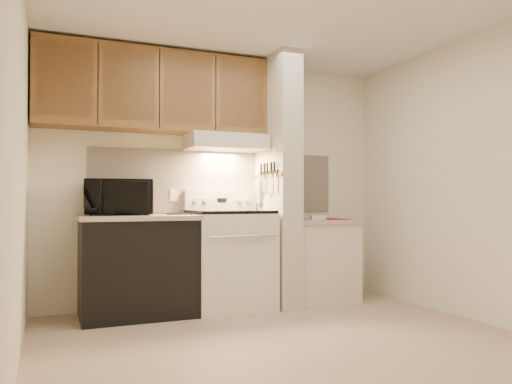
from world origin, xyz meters
TOP-DOWN VIEW (x-y plane):
  - floor at (0.00, 0.00)m, footprint 3.60×3.60m
  - ceiling at (0.00, 0.00)m, footprint 3.60×3.60m
  - wall_back at (0.00, 1.50)m, footprint 3.60×2.50m
  - wall_left at (-1.80, 0.00)m, footprint 0.02×3.00m
  - wall_right at (1.80, 0.00)m, footprint 0.02×3.00m
  - backsplash at (0.00, 1.49)m, footprint 2.60×0.02m
  - range_body at (0.00, 1.16)m, footprint 0.76×0.65m
  - oven_window at (0.00, 0.84)m, footprint 0.50×0.01m
  - oven_handle at (0.00, 0.80)m, footprint 0.65×0.02m
  - cooktop at (0.00, 1.16)m, footprint 0.74×0.64m
  - range_backguard at (0.00, 1.44)m, footprint 0.76×0.08m
  - range_display at (0.00, 1.40)m, footprint 0.10×0.01m
  - range_knob_left_outer at (-0.28, 1.40)m, footprint 0.05×0.02m
  - range_knob_left_inner at (-0.18, 1.40)m, footprint 0.05×0.02m
  - range_knob_right_inner at (0.18, 1.40)m, footprint 0.05×0.02m
  - range_knob_right_outer at (0.28, 1.40)m, footprint 0.05×0.02m
  - dishwasher_front at (-0.88, 1.17)m, footprint 1.00×0.63m
  - left_countertop at (-0.88, 1.17)m, footprint 1.04×0.67m
  - spoon_rest at (-0.48, 1.22)m, footprint 0.25×0.14m
  - teal_jar at (-1.23, 1.39)m, footprint 0.12×0.12m
  - outlet at (-0.48, 1.48)m, footprint 0.08×0.01m
  - microwave at (-1.03, 1.31)m, footprint 0.64×0.48m
  - partition_pillar at (0.51, 1.15)m, footprint 0.22×0.70m
  - pillar_trim at (0.39, 1.15)m, footprint 0.01×0.70m
  - knife_strip at (0.39, 1.10)m, footprint 0.02×0.42m
  - knife_blade_a at (0.38, 0.93)m, footprint 0.01×0.03m
  - knife_handle_a at (0.38, 0.94)m, footprint 0.02×0.02m
  - knife_blade_b at (0.38, 1.03)m, footprint 0.01×0.04m
  - knife_handle_b at (0.38, 1.01)m, footprint 0.02×0.02m
  - knife_blade_c at (0.38, 1.10)m, footprint 0.01×0.04m
  - knife_handle_c at (0.38, 1.11)m, footprint 0.02×0.02m
  - knife_blade_d at (0.38, 1.19)m, footprint 0.01×0.04m
  - knife_handle_d at (0.38, 1.17)m, footprint 0.02×0.02m
  - knife_blade_e at (0.38, 1.25)m, footprint 0.01×0.04m
  - knife_handle_e at (0.38, 1.26)m, footprint 0.02×0.02m
  - oven_mitt at (0.38, 1.32)m, footprint 0.03×0.10m
  - right_cab_base at (0.97, 1.15)m, footprint 0.70×0.60m
  - right_countertop at (0.97, 1.15)m, footprint 0.74×0.64m
  - red_folder at (1.07, 1.00)m, footprint 0.27×0.33m
  - white_box at (0.92, 1.05)m, footprint 0.18×0.14m
  - range_hood at (0.00, 1.28)m, footprint 0.78×0.44m
  - hood_lip at (0.00, 1.07)m, footprint 0.78×0.04m
  - upper_cabinets at (-0.69, 1.32)m, footprint 2.18×0.33m
  - cab_door_a at (-1.51, 1.17)m, footprint 0.46×0.01m
  - cab_gap_a at (-1.23, 1.16)m, footprint 0.01×0.01m
  - cab_door_b at (-0.96, 1.17)m, footprint 0.46×0.01m
  - cab_gap_b at (-0.69, 1.16)m, footprint 0.01×0.01m
  - cab_door_c at (-0.42, 1.17)m, footprint 0.46×0.01m
  - cab_gap_c at (-0.14, 1.16)m, footprint 0.01×0.01m
  - cab_door_d at (0.13, 1.17)m, footprint 0.46×0.01m

SIDE VIEW (x-z plane):
  - floor at x=0.00m, z-range 0.00..0.00m
  - right_cab_base at x=0.97m, z-range 0.00..0.81m
  - dishwasher_front at x=-0.88m, z-range 0.00..0.87m
  - range_body at x=0.00m, z-range 0.00..0.92m
  - oven_window at x=0.00m, z-range 0.35..0.65m
  - oven_handle at x=0.00m, z-range 0.71..0.73m
  - right_countertop at x=0.97m, z-range 0.81..0.85m
  - red_folder at x=1.07m, z-range 0.85..0.86m
  - white_box at x=0.92m, z-range 0.85..0.89m
  - left_countertop at x=-0.88m, z-range 0.87..0.91m
  - spoon_rest at x=-0.48m, z-range 0.91..0.93m
  - cooktop at x=0.00m, z-range 0.92..0.95m
  - teal_jar at x=-1.23m, z-range 0.91..1.01m
  - range_backguard at x=0.00m, z-range 0.95..1.15m
  - range_display at x=0.00m, z-range 1.03..1.07m
  - range_knob_left_outer at x=-0.28m, z-range 1.03..1.07m
  - range_knob_left_inner at x=-0.18m, z-range 1.03..1.07m
  - range_knob_right_inner at x=0.18m, z-range 1.03..1.07m
  - range_knob_right_outer at x=0.28m, z-range 1.03..1.07m
  - microwave at x=-1.03m, z-range 0.91..1.24m
  - outlet at x=-0.48m, z-range 1.04..1.16m
  - oven_mitt at x=0.38m, z-range 1.02..1.25m
  - knife_blade_c at x=0.38m, z-range 1.10..1.30m
  - knife_blade_b at x=0.38m, z-range 1.12..1.30m
  - knife_blade_e at x=0.38m, z-range 1.12..1.30m
  - knife_blade_a at x=0.38m, z-range 1.14..1.30m
  - knife_blade_d at x=0.38m, z-range 1.14..1.30m
  - backsplash at x=0.00m, z-range 0.92..1.55m
  - wall_back at x=0.00m, z-range 1.24..1.26m
  - wall_left at x=-1.80m, z-range 0.00..2.50m
  - wall_right at x=1.80m, z-range 0.00..2.50m
  - partition_pillar at x=0.51m, z-range 0.00..2.50m
  - pillar_trim at x=0.39m, z-range 1.28..1.32m
  - knife_strip at x=0.39m, z-range 1.30..1.34m
  - knife_handle_a at x=0.38m, z-range 1.32..1.42m
  - knife_handle_b at x=0.38m, z-range 1.32..1.42m
  - knife_handle_c at x=0.38m, z-range 1.32..1.42m
  - knife_handle_d at x=0.38m, z-range 1.32..1.42m
  - knife_handle_e at x=0.38m, z-range 1.32..1.42m
  - hood_lip at x=0.00m, z-range 1.55..1.61m
  - range_hood at x=0.00m, z-range 1.55..1.70m
  - upper_cabinets at x=-0.69m, z-range 1.70..2.47m
  - cab_door_a at x=-1.51m, z-range 1.77..2.40m
  - cab_gap_a at x=-1.23m, z-range 1.72..2.45m
  - cab_door_b at x=-0.96m, z-range 1.77..2.40m
  - cab_gap_b at x=-0.69m, z-range 1.72..2.45m
  - cab_door_c at x=-0.42m, z-range 1.77..2.40m
  - cab_gap_c at x=-0.14m, z-range 1.72..2.45m
  - cab_door_d at x=0.13m, z-range 1.77..2.40m
  - ceiling at x=0.00m, z-range 2.50..2.50m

